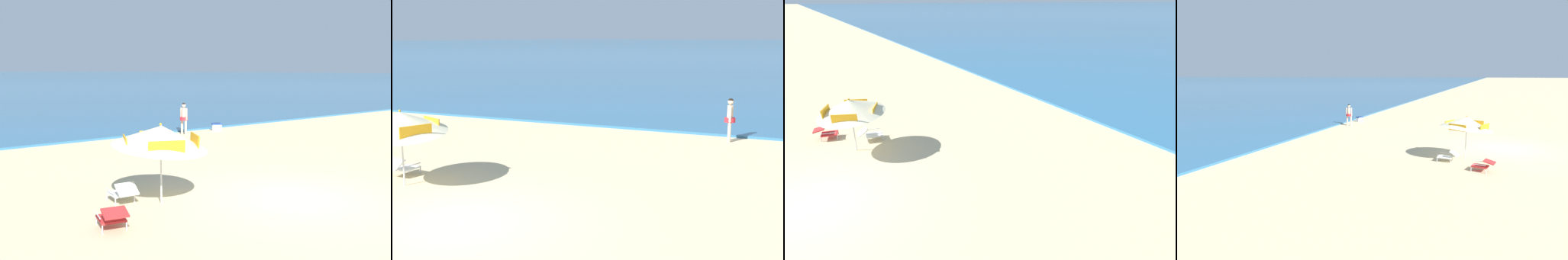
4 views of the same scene
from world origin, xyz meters
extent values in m
plane|color=#CCB78C|center=(0.00, 0.00, 0.00)|extent=(800.00, 800.00, 0.00)
cylinder|color=silver|center=(-2.94, 1.61, 0.96)|extent=(0.04, 0.04, 1.92)
cone|color=beige|center=(-2.94, 1.61, 1.66)|extent=(3.20, 3.21, 0.78)
cube|color=orange|center=(-2.62, 2.38, 1.54)|extent=(0.77, 0.36, 0.29)
cube|color=orange|center=(-3.70, 1.93, 1.54)|extent=(0.36, 0.77, 0.29)
cube|color=orange|center=(-3.25, 0.84, 1.54)|extent=(0.77, 0.36, 0.29)
cube|color=orange|center=(-2.17, 1.29, 1.54)|extent=(0.36, 0.77, 0.29)
sphere|color=orange|center=(-2.94, 1.61, 1.95)|extent=(0.06, 0.06, 0.06)
cube|color=red|center=(-4.59, 0.90, 0.20)|extent=(0.63, 0.69, 0.04)
cube|color=red|center=(-4.66, 0.56, 0.43)|extent=(0.57, 0.51, 0.13)
cylinder|color=silver|center=(-4.78, 1.22, 0.09)|extent=(0.03, 0.03, 0.18)
cylinder|color=silver|center=(-4.30, 1.13, 0.09)|extent=(0.03, 0.03, 0.18)
cylinder|color=silver|center=(-4.89, 0.67, 0.09)|extent=(0.03, 0.03, 0.18)
cylinder|color=silver|center=(-4.41, 0.57, 0.09)|extent=(0.03, 0.03, 0.18)
cylinder|color=silver|center=(-4.87, 0.95, 0.32)|extent=(0.13, 0.53, 0.02)
cylinder|color=silver|center=(-4.32, 0.84, 0.32)|extent=(0.13, 0.53, 0.02)
cube|color=white|center=(-3.63, 2.41, 0.20)|extent=(0.56, 0.64, 0.04)
cube|color=white|center=(-3.66, 2.00, 0.40)|extent=(0.52, 0.41, 0.25)
cylinder|color=silver|center=(-3.85, 2.71, 0.09)|extent=(0.03, 0.03, 0.18)
cylinder|color=silver|center=(-3.36, 2.68, 0.09)|extent=(0.03, 0.03, 0.18)
cylinder|color=silver|center=(-3.89, 2.14, 0.09)|extent=(0.03, 0.03, 0.18)
cylinder|color=silver|center=(-3.40, 2.11, 0.09)|extent=(0.03, 0.03, 0.18)
cylinder|color=silver|center=(-3.91, 2.43, 0.32)|extent=(0.06, 0.54, 0.02)
cylinder|color=silver|center=(-3.35, 2.39, 0.32)|extent=(0.06, 0.54, 0.02)
cylinder|color=beige|center=(4.00, 10.46, 0.39)|extent=(0.11, 0.11, 0.78)
cylinder|color=beige|center=(3.96, 10.73, 0.39)|extent=(0.11, 0.11, 0.78)
cylinder|color=red|center=(3.98, 10.60, 0.80)|extent=(0.39, 0.39, 0.16)
cylinder|color=beige|center=(3.98, 10.60, 1.06)|extent=(0.21, 0.21, 0.55)
cylinder|color=beige|center=(4.01, 10.40, 1.04)|extent=(0.08, 0.08, 0.59)
cylinder|color=beige|center=(3.95, 10.79, 1.04)|extent=(0.08, 0.08, 0.59)
sphere|color=beige|center=(3.98, 10.60, 1.47)|extent=(0.21, 0.21, 0.21)
sphere|color=black|center=(3.98, 10.60, 1.50)|extent=(0.19, 0.19, 0.19)
cube|color=white|center=(6.17, 10.67, 0.16)|extent=(0.58, 0.53, 0.32)
cube|color=navy|center=(6.17, 10.67, 0.36)|extent=(0.60, 0.55, 0.08)
cylinder|color=black|center=(6.17, 10.67, 0.42)|extent=(0.31, 0.18, 0.02)
camera|label=1|loc=(-8.20, -6.92, 3.22)|focal=39.34mm
camera|label=2|loc=(6.30, -7.91, 3.77)|focal=45.91mm
camera|label=3|loc=(8.41, 0.34, 5.13)|focal=29.36mm
camera|label=4|loc=(-17.57, 0.49, 3.77)|focal=29.56mm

